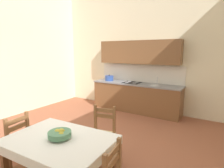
% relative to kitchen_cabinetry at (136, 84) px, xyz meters
% --- Properties ---
extents(ground_plane, '(6.48, 7.11, 0.10)m').
position_rel_kitchen_cabinetry_xyz_m(ground_plane, '(0.07, -2.98, -0.91)').
color(ground_plane, '#99563D').
extents(wall_back, '(6.48, 0.12, 4.05)m').
position_rel_kitchen_cabinetry_xyz_m(wall_back, '(0.07, 0.33, 1.17)').
color(wall_back, beige).
rests_on(wall_back, ground_plane).
extents(kitchen_cabinetry, '(2.82, 0.63, 2.20)m').
position_rel_kitchen_cabinetry_xyz_m(kitchen_cabinetry, '(0.00, 0.00, 0.00)').
color(kitchen_cabinetry, brown).
rests_on(kitchen_cabinetry, ground_plane).
extents(dining_table, '(1.43, 1.05, 0.75)m').
position_rel_kitchen_cabinetry_xyz_m(dining_table, '(0.56, -3.66, -0.23)').
color(dining_table, brown).
rests_on(dining_table, ground_plane).
extents(dining_chair_kitchen_side, '(0.50, 0.50, 0.93)m').
position_rel_kitchen_cabinetry_xyz_m(dining_chair_kitchen_side, '(0.60, -2.75, -0.41)').
color(dining_chair_kitchen_side, '#D1BC89').
rests_on(dining_chair_kitchen_side, ground_plane).
extents(dining_chair_tv_side, '(0.47, 0.47, 0.93)m').
position_rel_kitchen_cabinetry_xyz_m(dining_chair_tv_side, '(-0.43, -3.73, -0.41)').
color(dining_chair_tv_side, '#D1BC89').
rests_on(dining_chair_tv_side, ground_plane).
extents(fruit_bowl, '(0.30, 0.30, 0.12)m').
position_rel_kitchen_cabinetry_xyz_m(fruit_bowl, '(0.57, -3.65, -0.04)').
color(fruit_bowl, '#4C7F5B').
rests_on(fruit_bowl, dining_table).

